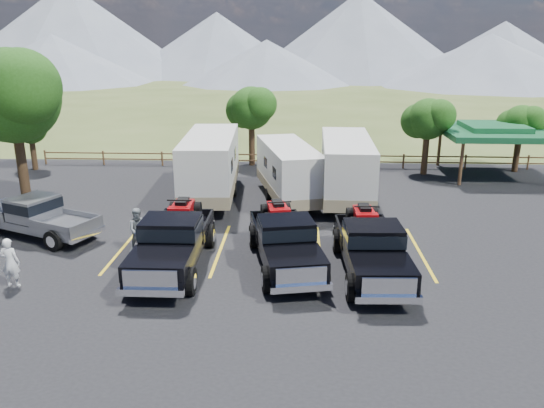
{
  "coord_description": "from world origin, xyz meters",
  "views": [
    {
      "loc": [
        1.07,
        -15.82,
        8.2
      ],
      "look_at": [
        0.03,
        5.23,
        1.6
      ],
      "focal_mm": 35.0,
      "sensor_mm": 36.0,
      "label": 1
    }
  ],
  "objects_px": {
    "trailer_center": "(288,172)",
    "trailer_right": "(346,169)",
    "rig_left": "(174,239)",
    "trailer_left": "(211,166)",
    "pavilion": "(493,131)",
    "tree_big_nw": "(11,96)",
    "person_a": "(10,263)",
    "person_b": "(139,230)",
    "rig_right": "(371,246)",
    "pickup_silver": "(37,216)",
    "rig_center": "(285,239)"
  },
  "relations": [
    {
      "from": "rig_left",
      "to": "trailer_left",
      "type": "distance_m",
      "value": 8.9
    },
    {
      "from": "rig_left",
      "to": "rig_right",
      "type": "xyz_separation_m",
      "value": [
        7.22,
        -0.18,
        -0.03
      ]
    },
    {
      "from": "trailer_right",
      "to": "person_b",
      "type": "height_order",
      "value": "trailer_right"
    },
    {
      "from": "trailer_center",
      "to": "rig_right",
      "type": "bearing_deg",
      "value": -84.37
    },
    {
      "from": "pavilion",
      "to": "tree_big_nw",
      "type": "bearing_deg",
      "value": -162.66
    },
    {
      "from": "pickup_silver",
      "to": "trailer_right",
      "type": "bearing_deg",
      "value": 136.95
    },
    {
      "from": "pickup_silver",
      "to": "rig_right",
      "type": "bearing_deg",
      "value": 101.03
    },
    {
      "from": "rig_right",
      "to": "trailer_right",
      "type": "distance_m",
      "value": 8.96
    },
    {
      "from": "tree_big_nw",
      "to": "rig_left",
      "type": "height_order",
      "value": "tree_big_nw"
    },
    {
      "from": "rig_left",
      "to": "person_b",
      "type": "height_order",
      "value": "rig_left"
    },
    {
      "from": "person_a",
      "to": "rig_right",
      "type": "bearing_deg",
      "value": -173.29
    },
    {
      "from": "person_a",
      "to": "person_b",
      "type": "height_order",
      "value": "person_b"
    },
    {
      "from": "person_b",
      "to": "rig_left",
      "type": "bearing_deg",
      "value": -58.16
    },
    {
      "from": "rig_left",
      "to": "rig_right",
      "type": "bearing_deg",
      "value": -1.88
    },
    {
      "from": "trailer_left",
      "to": "rig_center",
      "type": "bearing_deg",
      "value": -67.42
    },
    {
      "from": "pavilion",
      "to": "trailer_left",
      "type": "relative_size",
      "value": 0.64
    },
    {
      "from": "trailer_left",
      "to": "person_b",
      "type": "bearing_deg",
      "value": -105.91
    },
    {
      "from": "trailer_left",
      "to": "person_a",
      "type": "bearing_deg",
      "value": -118.81
    },
    {
      "from": "rig_left",
      "to": "rig_right",
      "type": "relative_size",
      "value": 1.02
    },
    {
      "from": "tree_big_nw",
      "to": "trailer_right",
      "type": "bearing_deg",
      "value": 6.94
    },
    {
      "from": "person_a",
      "to": "pickup_silver",
      "type": "bearing_deg",
      "value": -75.63
    },
    {
      "from": "rig_right",
      "to": "person_a",
      "type": "distance_m",
      "value": 12.53
    },
    {
      "from": "pavilion",
      "to": "pickup_silver",
      "type": "relative_size",
      "value": 1.01
    },
    {
      "from": "trailer_right",
      "to": "pavilion",
      "type": "bearing_deg",
      "value": 34.01
    },
    {
      "from": "trailer_left",
      "to": "pickup_silver",
      "type": "height_order",
      "value": "trailer_left"
    },
    {
      "from": "rig_center",
      "to": "trailer_right",
      "type": "height_order",
      "value": "trailer_right"
    },
    {
      "from": "rig_center",
      "to": "rig_right",
      "type": "distance_m",
      "value": 3.17
    },
    {
      "from": "rig_center",
      "to": "person_a",
      "type": "height_order",
      "value": "rig_center"
    },
    {
      "from": "trailer_right",
      "to": "person_b",
      "type": "xyz_separation_m",
      "value": [
        -8.76,
        -7.39,
        -0.81
      ]
    },
    {
      "from": "rig_center",
      "to": "trailer_left",
      "type": "height_order",
      "value": "trailer_left"
    },
    {
      "from": "pavilion",
      "to": "trailer_center",
      "type": "height_order",
      "value": "pavilion"
    },
    {
      "from": "trailer_right",
      "to": "pickup_silver",
      "type": "height_order",
      "value": "trailer_right"
    },
    {
      "from": "rig_center",
      "to": "trailer_center",
      "type": "bearing_deg",
      "value": 79.13
    },
    {
      "from": "trailer_center",
      "to": "trailer_right",
      "type": "relative_size",
      "value": 0.9
    },
    {
      "from": "tree_big_nw",
      "to": "pickup_silver",
      "type": "relative_size",
      "value": 1.28
    },
    {
      "from": "trailer_center",
      "to": "person_a",
      "type": "xyz_separation_m",
      "value": [
        -9.25,
        -10.61,
        -0.66
      ]
    },
    {
      "from": "rig_left",
      "to": "person_a",
      "type": "relative_size",
      "value": 3.78
    },
    {
      "from": "person_a",
      "to": "tree_big_nw",
      "type": "bearing_deg",
      "value": -67.32
    },
    {
      "from": "tree_big_nw",
      "to": "pickup_silver",
      "type": "bearing_deg",
      "value": -57.27
    },
    {
      "from": "rig_right",
      "to": "trailer_center",
      "type": "distance_m",
      "value": 9.41
    },
    {
      "from": "tree_big_nw",
      "to": "trailer_center",
      "type": "height_order",
      "value": "tree_big_nw"
    },
    {
      "from": "rig_left",
      "to": "trailer_left",
      "type": "height_order",
      "value": "trailer_left"
    },
    {
      "from": "rig_center",
      "to": "trailer_left",
      "type": "bearing_deg",
      "value": 104.77
    },
    {
      "from": "rig_left",
      "to": "trailer_center",
      "type": "relative_size",
      "value": 0.79
    },
    {
      "from": "pavilion",
      "to": "pickup_silver",
      "type": "distance_m",
      "value": 25.98
    },
    {
      "from": "pavilion",
      "to": "trailer_right",
      "type": "relative_size",
      "value": 0.66
    },
    {
      "from": "rig_center",
      "to": "pickup_silver",
      "type": "xyz_separation_m",
      "value": [
        -10.63,
        2.45,
        -0.1
      ]
    },
    {
      "from": "tree_big_nw",
      "to": "person_a",
      "type": "xyz_separation_m",
      "value": [
        3.89,
        -8.73,
        -4.68
      ]
    },
    {
      "from": "pavilion",
      "to": "rig_left",
      "type": "xyz_separation_m",
      "value": [
        -16.47,
        -14.76,
        -1.68
      ]
    },
    {
      "from": "trailer_left",
      "to": "trailer_right",
      "type": "height_order",
      "value": "trailer_left"
    }
  ]
}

